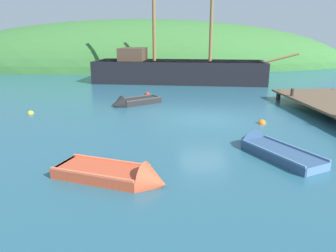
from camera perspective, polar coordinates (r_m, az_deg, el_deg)
The scene contains 9 objects.
ground_plane at distance 17.02m, azimuth 6.40°, elevation 1.29°, with size 120.00×120.00×0.00m, color #285B70.
shore_hill at distance 44.55m, azimuth -4.16°, elevation 10.39°, with size 55.86×18.29×12.09m, color #387033.
sailing_ship at distance 29.66m, azimuth 1.68°, elevation 9.05°, with size 17.74×7.03×12.46m.
rowboat_outer_right at distance 12.71m, azimuth 17.14°, elevation -4.03°, with size 2.53×3.92×1.15m.
rowboat_near_dock at distance 20.35m, azimuth -6.19°, elevation 4.04°, with size 3.28×2.59×1.06m.
rowboat_far at distance 10.02m, azimuth -8.39°, elevation -8.87°, with size 3.70×2.56×1.18m.
buoy_yellow at distance 19.56m, azimuth -22.90°, elevation 2.03°, with size 0.32×0.32×0.32m, color yellow.
buoy_orange at distance 16.65m, azimuth 16.10°, elevation 0.42°, with size 0.40×0.40×0.40m, color orange.
buoy_red at distance 23.82m, azimuth -3.64°, elevation 5.56°, with size 0.36×0.36×0.36m, color red.
Camera 1 is at (-3.23, -16.16, 4.28)m, focal length 34.83 mm.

